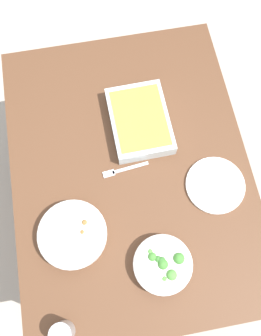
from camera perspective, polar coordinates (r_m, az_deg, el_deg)
The scene contains 9 objects.
ground_plane at distance 2.04m, azimuth 0.00°, elevation -6.57°, with size 6.00×6.00×0.00m, color #B2A899.
dining_table at distance 1.41m, azimuth 0.00°, elevation -1.15°, with size 1.20×0.90×0.74m.
stew_bowl at distance 1.26m, azimuth -9.34°, elevation -10.64°, with size 0.24×0.24×0.06m.
broccoli_bowl at distance 1.24m, azimuth 5.27°, elevation -15.35°, with size 0.20×0.20×0.07m.
baking_dish at distance 1.37m, azimuth 1.51°, elevation 7.68°, with size 0.30×0.23×0.06m.
drink_cup at distance 1.25m, azimuth -11.01°, elevation -24.83°, with size 0.07×0.07×0.08m.
side_plate at distance 1.34m, azimuth 13.61°, elevation -2.73°, with size 0.22×0.22×0.01m, color white.
spoon_by_stew at distance 1.27m, azimuth -7.48°, elevation -11.76°, with size 0.12×0.15×0.01m.
fork_on_table at distance 1.32m, azimuth -1.36°, elevation -0.34°, with size 0.04×0.18×0.01m.
Camera 1 is at (0.41, -0.08, 2.00)m, focal length 37.50 mm.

